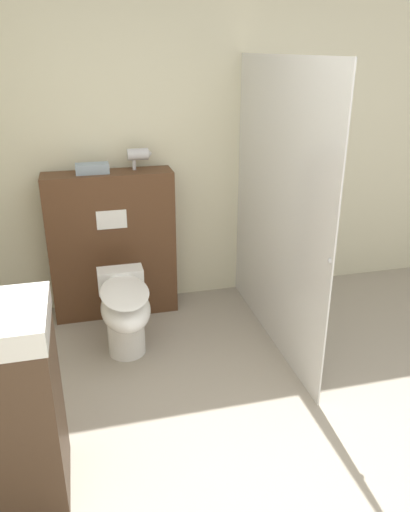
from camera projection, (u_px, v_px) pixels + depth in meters
The scene contains 6 objects.
wall_back at pixel (169, 150), 3.90m from camera, with size 8.00×0.06×2.50m.
partition_panel at pixel (113, 245), 3.88m from camera, with size 0.96×0.27×1.15m.
shower_glass at pixel (276, 210), 3.37m from camera, with size 0.04×1.66×1.96m.
toilet at pixel (125, 311), 3.37m from camera, with size 0.32×0.67×0.55m.
hair_drier at pixel (139, 155), 3.70m from camera, with size 0.18×0.09×0.16m.
folded_towel at pixel (92, 169), 3.61m from camera, with size 0.24×0.13×0.07m.
Camera 1 is at (-0.68, -1.46, 2.00)m, focal length 35.00 mm.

